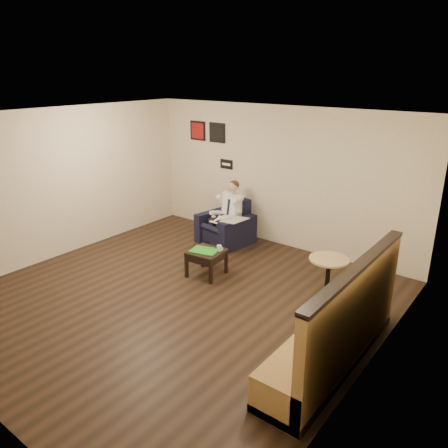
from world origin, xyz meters
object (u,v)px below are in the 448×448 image
Objects in this scene: coffee_mug at (219,248)px; banquette at (333,313)px; smartphone at (214,248)px; cafe_table at (327,281)px; green_folder at (204,250)px; armchair at (225,222)px; side_table at (207,263)px; seated_man at (221,216)px.

banquette is (2.58, -1.06, 0.17)m from coffee_mug.
smartphone is 0.19× the size of cafe_table.
cafe_table reaches higher than green_folder.
armchair reaches higher than side_table.
banquette reaches higher than coffee_mug.
seated_man is 1.50m from green_folder.
banquette is (2.72, -1.08, 0.22)m from smartphone.
side_table is (0.68, -1.43, -0.22)m from armchair.
cafe_table reaches higher than side_table.
green_folder is at bearing -139.94° from side_table.
armchair is at bearing 123.20° from smartphone.
coffee_mug is 0.04× the size of banquette.
cafe_table is (-0.67, 1.31, -0.31)m from banquette.
side_table is (0.70, -1.31, -0.39)m from seated_man.
banquette is (3.43, -2.34, 0.23)m from armchair.
seated_man reaches higher than armchair.
banquette reaches higher than cafe_table.
coffee_mug is at bearing -47.25° from armchair.
coffee_mug reaches higher than smartphone.
cafe_table is at bearing 116.97° from banquette.
cafe_table is at bearing 10.72° from side_table.
banquette is (2.75, -0.92, 0.45)m from side_table.
smartphone is 2.07m from cafe_table.
banquette is at bearing -63.03° from cafe_table.
armchair is at bearing 123.52° from coffee_mug.
smartphone is at bearing 169.27° from coffee_mug.
coffee_mug is 1.94m from cafe_table.
seated_man is at bearing 161.78° from cafe_table.
smartphone is at bearing -51.21° from armchair.
seated_man is at bearing 126.31° from smartphone.
banquette is at bearing -22.28° from coffee_mug.
side_table is 0.29m from smartphone.
side_table is at bearing -55.25° from armchair.
seated_man is at bearing 126.66° from coffee_mug.
seated_man is 2.94m from cafe_table.
seated_man reaches higher than smartphone.
coffee_mug is at bearing -44.12° from seated_man.
armchair reaches higher than cafe_table.
coffee_mug is (0.85, -1.29, 0.06)m from armchair.
banquette is at bearing -18.39° from side_table.
armchair is 0.20m from seated_man.
coffee_mug is 0.15m from smartphone.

